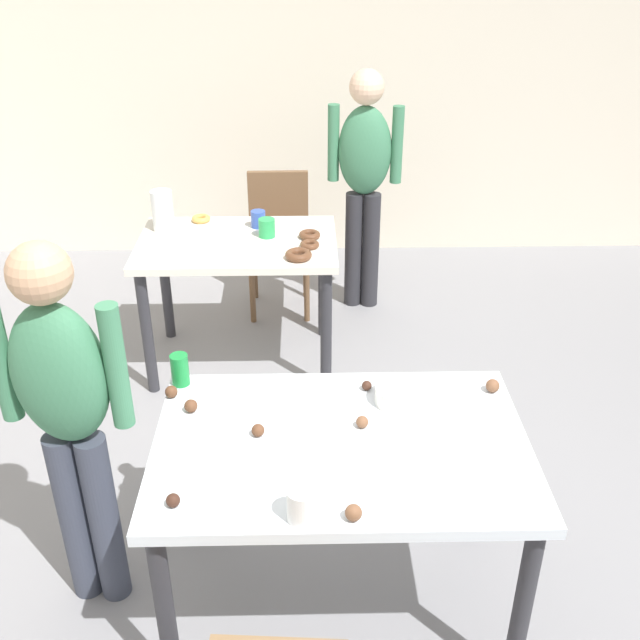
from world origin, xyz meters
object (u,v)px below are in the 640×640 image
at_px(dining_table_far, 238,260).
at_px(soda_can, 180,370).
at_px(person_adult_far, 364,172).
at_px(mixing_bowl, 401,394).
at_px(pitcher_far, 163,211).
at_px(dining_table_near, 341,464).
at_px(chair_far_table, 279,234).
at_px(person_girl_near, 67,407).

height_order(dining_table_far, soda_can, soda_can).
distance_m(person_adult_far, soda_can, 2.22).
relative_size(mixing_bowl, pitcher_far, 0.83).
bearing_deg(dining_table_near, soda_can, 148.42).
bearing_deg(mixing_bowl, soda_can, 170.49).
bearing_deg(soda_can, chair_far_table, 81.83).
xyz_separation_m(person_girl_near, pitcher_far, (0.02, 1.81, 0.00)).
xyz_separation_m(person_girl_near, person_adult_far, (1.15, 2.35, 0.04)).
relative_size(person_girl_near, mixing_bowl, 7.78).
xyz_separation_m(chair_far_table, soda_can, (-0.30, -2.08, 0.31)).
bearing_deg(dining_table_near, mixing_bowl, 44.85).
bearing_deg(person_girl_near, mixing_bowl, 7.93).
distance_m(person_girl_near, soda_can, 0.44).
bearing_deg(dining_table_near, chair_far_table, 96.54).
height_order(dining_table_near, dining_table_far, same).
relative_size(person_girl_near, soda_can, 11.81).
relative_size(dining_table_near, mixing_bowl, 6.71).
distance_m(person_girl_near, mixing_bowl, 1.14).
bearing_deg(person_adult_far, soda_can, -111.91).
height_order(person_adult_far, mixing_bowl, person_adult_far).
relative_size(chair_far_table, person_girl_near, 0.60).
bearing_deg(dining_table_near, person_girl_near, 175.92).
relative_size(dining_table_far, person_adult_far, 0.70).
relative_size(dining_table_near, chair_far_table, 1.43).
bearing_deg(mixing_bowl, person_adult_far, 89.20).
distance_m(dining_table_far, mixing_bowl, 1.66).
bearing_deg(pitcher_far, soda_can, -78.54).
distance_m(dining_table_near, mixing_bowl, 0.34).
height_order(dining_table_near, person_adult_far, person_adult_far).
relative_size(dining_table_far, pitcher_far, 4.73).
bearing_deg(dining_table_far, soda_can, -94.26).
xyz_separation_m(chair_far_table, person_adult_far, (0.53, -0.01, 0.40)).
xyz_separation_m(person_girl_near, mixing_bowl, (1.12, 0.16, -0.08)).
distance_m(chair_far_table, pitcher_far, 0.90).
height_order(dining_table_near, chair_far_table, chair_far_table).
distance_m(dining_table_far, soda_can, 1.38).
bearing_deg(mixing_bowl, dining_table_far, 114.98).
height_order(chair_far_table, pitcher_far, pitcher_far).
height_order(dining_table_near, person_girl_near, person_girl_near).
height_order(person_adult_far, soda_can, person_adult_far).
height_order(person_adult_far, pitcher_far, person_adult_far).
relative_size(dining_table_far, chair_far_table, 1.21).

